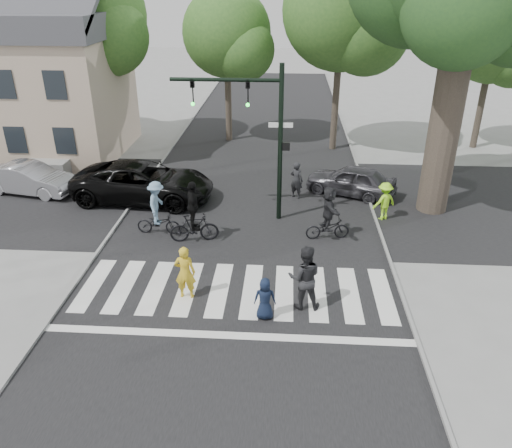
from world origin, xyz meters
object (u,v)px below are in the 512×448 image
at_px(pedestrian_woman, 185,272).
at_px(pedestrian_child, 265,299).
at_px(cyclist_right, 328,216).
at_px(cyclist_mid, 194,217).
at_px(traffic_signal, 258,122).
at_px(car_grey, 351,180).
at_px(pedestrian_adult, 305,278).
at_px(car_suv, 144,182).
at_px(car_silver, 29,179).
at_px(cyclist_left, 157,212).

relative_size(pedestrian_woman, pedestrian_child, 1.34).
bearing_deg(cyclist_right, cyclist_mid, -173.90).
xyz_separation_m(traffic_signal, car_grey, (3.95, 2.72, -3.24)).
height_order(traffic_signal, cyclist_mid, traffic_signal).
xyz_separation_m(pedestrian_child, pedestrian_adult, (1.10, 0.61, 0.35)).
bearing_deg(cyclist_mid, pedestrian_adult, -44.47).
bearing_deg(car_suv, pedestrian_child, -141.24).
distance_m(traffic_signal, pedestrian_woman, 6.67).
xyz_separation_m(car_silver, car_grey, (14.19, 0.81, -0.01)).
bearing_deg(cyclist_mid, pedestrian_woman, -83.92).
relative_size(cyclist_left, cyclist_mid, 0.90).
xyz_separation_m(cyclist_right, car_suv, (-7.64, 3.07, -0.09)).
bearing_deg(cyclist_left, traffic_signal, 23.89).
relative_size(cyclist_mid, car_grey, 0.59).
bearing_deg(cyclist_left, car_suv, 113.95).
relative_size(pedestrian_woman, car_suv, 0.29).
distance_m(traffic_signal, car_silver, 10.91).
distance_m(cyclist_right, car_grey, 4.51).
distance_m(pedestrian_adult, car_grey, 8.93).
xyz_separation_m(cyclist_mid, cyclist_right, (4.83, 0.52, -0.04)).
xyz_separation_m(pedestrian_woman, pedestrian_adult, (3.50, -0.27, 0.14)).
bearing_deg(cyclist_right, cyclist_left, -179.96).
bearing_deg(pedestrian_child, traffic_signal, -85.61).
bearing_deg(traffic_signal, cyclist_mid, -135.76).
height_order(cyclist_left, car_grey, cyclist_left).
height_order(traffic_signal, pedestrian_child, traffic_signal).
bearing_deg(car_silver, pedestrian_adult, -112.34).
xyz_separation_m(pedestrian_child, car_grey, (3.33, 9.25, 0.03)).
height_order(pedestrian_child, pedestrian_adult, pedestrian_adult).
distance_m(pedestrian_woman, cyclist_right, 6.03).
relative_size(traffic_signal, pedestrian_woman, 3.51).
height_order(pedestrian_woman, car_grey, pedestrian_woman).
distance_m(pedestrian_adult, cyclist_mid, 5.44).
bearing_deg(pedestrian_woman, cyclist_mid, -83.14).
height_order(pedestrian_adult, cyclist_mid, cyclist_mid).
height_order(cyclist_left, cyclist_right, cyclist_left).
bearing_deg(cyclist_mid, pedestrian_child, -57.79).
height_order(traffic_signal, car_suv, traffic_signal).
bearing_deg(cyclist_right, traffic_signal, 149.11).
relative_size(pedestrian_child, cyclist_right, 0.63).
relative_size(traffic_signal, cyclist_mid, 2.60).
relative_size(traffic_signal, car_suv, 1.01).
distance_m(pedestrian_child, car_suv, 9.77).
distance_m(car_silver, car_grey, 14.21).
relative_size(cyclist_right, car_suv, 0.34).
xyz_separation_m(traffic_signal, pedestrian_child, (0.61, -6.53, -3.26)).
bearing_deg(car_silver, traffic_signal, -89.68).
bearing_deg(car_grey, traffic_signal, -31.97).
bearing_deg(car_silver, car_grey, -75.86).
height_order(pedestrian_adult, car_grey, pedestrian_adult).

